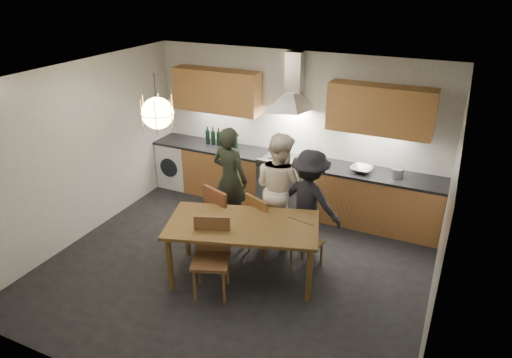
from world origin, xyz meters
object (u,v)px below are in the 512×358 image
at_px(chair_front, 212,251).
at_px(person_mid, 279,188).
at_px(dining_table, 243,230).
at_px(person_right, 309,201).
at_px(wine_bottles, 221,137).
at_px(mixing_bowl, 361,169).
at_px(person_left, 230,179).
at_px(stock_pot, 397,173).
at_px(chair_back_left, 222,214).

xyz_separation_m(chair_front, person_mid, (0.30, 1.49, 0.27)).
relative_size(dining_table, person_right, 1.39).
distance_m(person_mid, person_right, 0.49).
xyz_separation_m(chair_front, person_right, (0.78, 1.43, 0.19)).
bearing_deg(wine_bottles, person_mid, -34.24).
xyz_separation_m(chair_front, wine_bottles, (-1.23, 2.53, 0.49)).
height_order(person_mid, mixing_bowl, person_mid).
xyz_separation_m(person_left, person_right, (1.30, -0.08, -0.06)).
relative_size(person_mid, stock_pot, 8.77).
bearing_deg(person_mid, stock_pot, -124.60).
relative_size(chair_back_left, stock_pot, 5.31).
bearing_deg(person_left, chair_back_left, 114.96).
height_order(chair_front, person_mid, person_mid).
xyz_separation_m(chair_front, stock_pot, (1.80, 2.47, 0.40)).
xyz_separation_m(mixing_bowl, wine_bottles, (-2.50, 0.10, 0.12)).
bearing_deg(mixing_bowl, dining_table, -117.04).
bearing_deg(person_right, person_left, 9.47).
bearing_deg(wine_bottles, person_right, -28.69).
bearing_deg(stock_pot, chair_front, -126.09).
xyz_separation_m(person_mid, mixing_bowl, (0.98, 0.94, 0.10)).
relative_size(dining_table, mixing_bowl, 6.36).
relative_size(person_left, person_right, 1.08).
height_order(person_left, wine_bottles, person_left).
distance_m(person_left, person_right, 1.31).
height_order(dining_table, person_right, person_right).
bearing_deg(person_right, mixing_bowl, -103.54).
bearing_deg(dining_table, chair_front, -138.50).
bearing_deg(stock_pot, wine_bottles, 178.85).
distance_m(chair_back_left, person_mid, 0.93).
distance_m(dining_table, person_mid, 1.10).
bearing_deg(chair_back_left, person_left, -52.67).
xyz_separation_m(stock_pot, wine_bottles, (-3.02, 0.06, 0.09)).
bearing_deg(person_mid, chair_back_left, 68.56).
height_order(chair_back_left, person_mid, person_mid).
distance_m(dining_table, wine_bottles, 2.61).
bearing_deg(chair_back_left, mixing_bowl, -115.14).
distance_m(mixing_bowl, stock_pot, 0.52).
height_order(person_left, person_mid, person_mid).
height_order(person_right, stock_pot, person_right).
xyz_separation_m(dining_table, wine_bottles, (-1.47, 2.13, 0.34)).
bearing_deg(person_mid, person_right, -164.89).
distance_m(chair_back_left, person_right, 1.26).
bearing_deg(chair_front, wine_bottles, 95.19).
xyz_separation_m(chair_back_left, wine_bottles, (-0.90, 1.68, 0.48)).
relative_size(chair_back_left, chair_front, 1.02).
height_order(chair_front, person_right, person_right).
bearing_deg(dining_table, person_mid, 69.92).
bearing_deg(person_right, person_mid, 5.66).
bearing_deg(person_mid, wine_bottles, -11.83).
distance_m(chair_front, person_left, 1.62).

